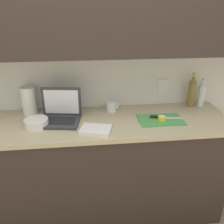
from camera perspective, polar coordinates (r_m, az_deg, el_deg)
ground_plane at (r=2.46m, az=-4.43°, el=-22.20°), size 12.00×12.00×0.00m
wall_back at (r=1.95m, az=-6.23°, el=17.63°), size 5.20×0.38×2.60m
counter_unit at (r=2.14m, az=-5.41°, el=-13.28°), size 2.30×0.61×0.93m
laptop at (r=1.93m, az=-12.33°, el=-0.34°), size 0.35×0.28×0.25m
cutting_board at (r=1.95m, az=11.62°, el=-1.82°), size 0.36×0.23×0.01m
knife at (r=1.97m, az=11.60°, el=-1.19°), size 0.26×0.07×0.02m
lemon_half_cut at (r=1.93m, az=11.91°, el=-1.46°), size 0.06×0.06×0.03m
bottle_green_soda at (r=2.26m, az=18.65°, el=4.77°), size 0.07×0.07×0.31m
bottle_oil_tall at (r=2.31m, az=20.77°, el=4.12°), size 0.06×0.06×0.25m
measuring_cup at (r=2.06m, az=-0.15°, el=1.39°), size 0.11×0.09×0.10m
bowl_white at (r=1.90m, az=-17.73°, el=-2.47°), size 0.18×0.18×0.06m
paper_towel_roll at (r=2.12m, az=-19.37°, el=2.67°), size 0.12×0.12×0.23m
dish_towel at (r=1.75m, az=-3.92°, el=-4.24°), size 0.25×0.21×0.02m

